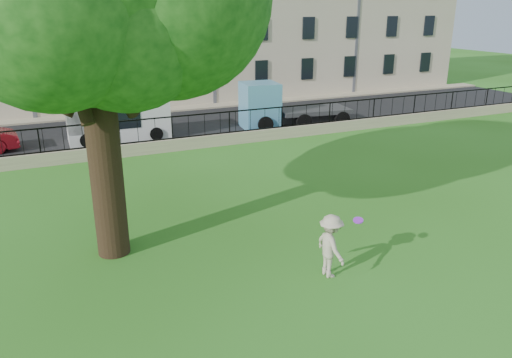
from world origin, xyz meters
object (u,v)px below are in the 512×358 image
white_van (118,119)px  blue_truck (294,104)px  man (331,246)px  frisbee (358,220)px

white_van → blue_truck: (10.05, -1.00, 0.22)m
man → blue_truck: size_ratio=0.28×
man → blue_truck: bearing=-25.3°
white_van → man: bearing=-80.0°
man → white_van: bearing=8.6°
blue_truck → white_van: bearing=-178.3°
man → frisbee: man is taller
man → frisbee: 0.99m
white_van → blue_truck: bearing=-4.2°
blue_truck → man: bearing=-107.9°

